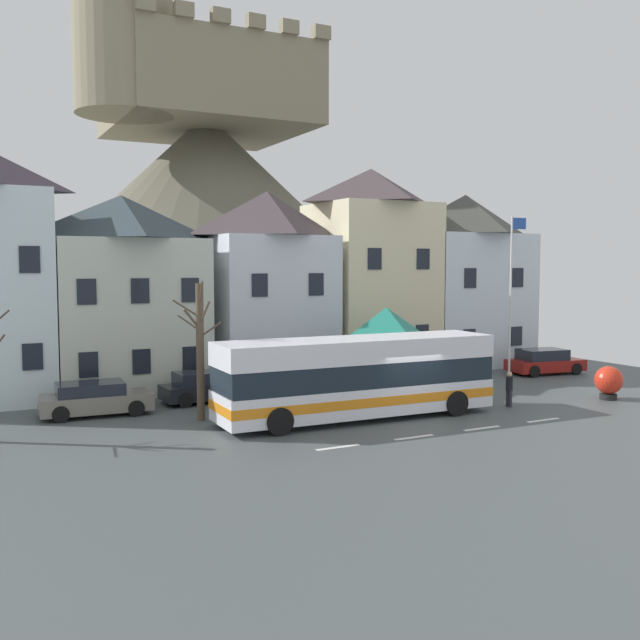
# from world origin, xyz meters

# --- Properties ---
(ground_plane) EXTENTS (40.00, 60.00, 0.07)m
(ground_plane) POSITION_xyz_m (0.00, -0.00, -0.03)
(ground_plane) COLOR #474E4F
(townhouse_01) EXTENTS (6.77, 7.02, 9.27)m
(townhouse_01) POSITION_xyz_m (-8.23, 12.48, 4.63)
(townhouse_01) COLOR beige
(townhouse_01) RESTS_ON ground_plane
(townhouse_02) EXTENTS (5.99, 5.20, 9.70)m
(townhouse_02) POSITION_xyz_m (-1.09, 11.57, 4.85)
(townhouse_02) COLOR silver
(townhouse_02) RESTS_ON ground_plane
(townhouse_03) EXTENTS (6.03, 5.75, 11.25)m
(townhouse_03) POSITION_xyz_m (5.28, 11.84, 5.62)
(townhouse_03) COLOR beige
(townhouse_03) RESTS_ON ground_plane
(townhouse_04) EXTENTS (6.86, 5.33, 10.09)m
(townhouse_04) POSITION_xyz_m (11.68, 11.64, 5.04)
(townhouse_04) COLOR silver
(townhouse_04) RESTS_ON ground_plane
(hilltop_castle) EXTENTS (35.79, 35.79, 23.73)m
(hilltop_castle) POSITION_xyz_m (1.44, 28.86, 9.10)
(hilltop_castle) COLOR #5F5C4C
(hilltop_castle) RESTS_ON ground_plane
(transit_bus) EXTENTS (11.22, 3.00, 3.15)m
(transit_bus) POSITION_xyz_m (-1.72, 1.27, 1.59)
(transit_bus) COLOR white
(transit_bus) RESTS_ON ground_plane
(bus_shelter) EXTENTS (3.60, 3.60, 4.00)m
(bus_shelter) POSITION_xyz_m (2.36, 5.62, 3.18)
(bus_shelter) COLOR #473D33
(bus_shelter) RESTS_ON ground_plane
(parked_car_00) EXTENTS (4.35, 2.17, 1.32)m
(parked_car_00) POSITION_xyz_m (-10.67, 6.62, 0.65)
(parked_car_00) COLOR slate
(parked_car_00) RESTS_ON ground_plane
(parked_car_01) EXTENTS (4.05, 2.12, 1.31)m
(parked_car_01) POSITION_xyz_m (6.22, 6.92, 0.65)
(parked_car_01) COLOR slate
(parked_car_01) RESTS_ON ground_plane
(parked_car_02) EXTENTS (4.02, 2.00, 1.34)m
(parked_car_02) POSITION_xyz_m (-5.84, 7.28, 0.65)
(parked_car_02) COLOR black
(parked_car_02) RESTS_ON ground_plane
(parked_car_03) EXTENTS (4.31, 2.41, 1.36)m
(parked_car_03) POSITION_xyz_m (13.19, 6.54, 0.67)
(parked_car_03) COLOR maroon
(parked_car_03) RESTS_ON ground_plane
(pedestrian_00) EXTENTS (0.29, 0.32, 1.49)m
(pedestrian_00) POSITION_xyz_m (5.13, 0.36, 0.84)
(pedestrian_00) COLOR #2D2D38
(pedestrian_00) RESTS_ON ground_plane
(pedestrian_01) EXTENTS (0.34, 0.34, 1.62)m
(pedestrian_01) POSITION_xyz_m (3.81, 3.67, 0.96)
(pedestrian_01) COLOR black
(pedestrian_01) RESTS_ON ground_plane
(public_bench) EXTENTS (1.66, 0.48, 0.87)m
(public_bench) POSITION_xyz_m (1.98, 8.04, 0.47)
(public_bench) COLOR #33473D
(public_bench) RESTS_ON ground_plane
(flagpole) EXTENTS (0.95, 0.10, 8.36)m
(flagpole) POSITION_xyz_m (9.26, 4.88, 4.77)
(flagpole) COLOR silver
(flagpole) RESTS_ON ground_plane
(harbour_buoy) EXTENTS (1.24, 1.24, 1.49)m
(harbour_buoy) POSITION_xyz_m (10.20, -0.38, 0.82)
(harbour_buoy) COLOR black
(harbour_buoy) RESTS_ON ground_plane
(bare_tree_01) EXTENTS (1.70, 1.28, 5.37)m
(bare_tree_01) POSITION_xyz_m (-7.22, 3.76, 2.75)
(bare_tree_01) COLOR brown
(bare_tree_01) RESTS_ON ground_plane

